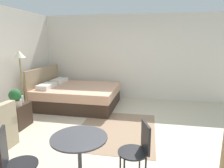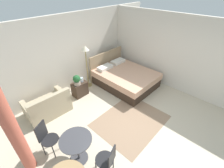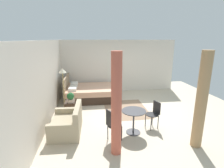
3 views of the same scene
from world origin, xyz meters
TOP-DOWN VIEW (x-y plane):
  - ground_plane at (0.00, 0.00)m, footprint 8.42×8.93m
  - wall_back at (0.00, 2.96)m, footprint 8.42×0.12m
  - wall_right at (2.71, 0.00)m, footprint 0.12×5.93m
  - area_rug at (0.16, 0.15)m, footprint 2.01×1.62m
  - bed at (1.57, 1.55)m, footprint 1.79×2.22m
  - couch at (-1.31, 2.23)m, footprint 1.28×0.90m
  - nightstand at (-0.07, 2.27)m, footprint 0.51×0.35m
  - potted_plant at (-0.17, 2.23)m, footprint 0.25×0.25m
  - vase at (0.05, 2.27)m, footprint 0.12×0.12m
  - floor_lamp at (0.54, 2.54)m, footprint 0.29×0.29m
  - balcony_table at (-1.61, 0.32)m, footprint 0.70×0.70m
  - cafe_chair_near_window at (-1.96, 1.00)m, footprint 0.52×0.52m
  - cafe_chair_near_couch at (-1.37, -0.40)m, footprint 0.50×0.50m
  - curtain_left at (-2.46, -1.13)m, footprint 0.27×0.27m
  - curtain_right at (-2.46, 0.97)m, footprint 0.24×0.24m

SIDE VIEW (x-z plane):
  - ground_plane at x=0.00m, z-range -0.02..0.00m
  - area_rug at x=0.16m, z-range 0.00..0.01m
  - nightstand at x=-0.07m, z-range 0.00..0.52m
  - couch at x=-1.31m, z-range -0.14..0.68m
  - bed at x=1.57m, z-range -0.23..0.86m
  - balcony_table at x=-1.61m, z-range 0.14..0.84m
  - cafe_chair_near_couch at x=-1.37m, z-range 0.09..0.92m
  - cafe_chair_near_window at x=-1.96m, z-range 0.08..0.99m
  - vase at x=0.05m, z-range 0.52..0.67m
  - potted_plant at x=-0.17m, z-range 0.52..0.88m
  - curtain_left at x=-2.46m, z-range 0.00..2.46m
  - curtain_right at x=-2.46m, z-range 0.00..2.46m
  - floor_lamp at x=0.54m, z-range 0.51..2.13m
  - wall_back at x=0.00m, z-range 0.00..2.66m
  - wall_right at x=2.71m, z-range 0.00..2.66m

